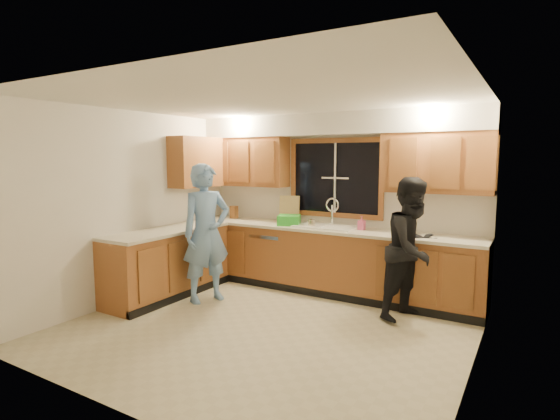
{
  "coord_description": "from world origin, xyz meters",
  "views": [
    {
      "loc": [
        2.52,
        -3.92,
        1.88
      ],
      "look_at": [
        -0.19,
        0.65,
        1.25
      ],
      "focal_mm": 28.0,
      "sensor_mm": 36.0,
      "label": 1
    }
  ],
  "objects_px": {
    "man": "(206,233)",
    "bowl": "(403,231)",
    "stove": "(136,272)",
    "dishwasher": "(274,256)",
    "soap_bottle": "(362,223)",
    "knife_block": "(234,212)",
    "dish_crate": "(289,220)",
    "woman": "(413,249)",
    "sink": "(326,231)"
  },
  "relations": [
    {
      "from": "man",
      "to": "knife_block",
      "type": "height_order",
      "value": "man"
    },
    {
      "from": "soap_bottle",
      "to": "bowl",
      "type": "distance_m",
      "value": 0.57
    },
    {
      "from": "man",
      "to": "dish_crate",
      "type": "bearing_deg",
      "value": -5.7
    },
    {
      "from": "man",
      "to": "dish_crate",
      "type": "distance_m",
      "value": 1.26
    },
    {
      "from": "sink",
      "to": "dishwasher",
      "type": "relative_size",
      "value": 1.05
    },
    {
      "from": "stove",
      "to": "bowl",
      "type": "xyz_separation_m",
      "value": [
        2.86,
        1.87,
        0.5
      ]
    },
    {
      "from": "bowl",
      "to": "knife_block",
      "type": "bearing_deg",
      "value": 178.95
    },
    {
      "from": "woman",
      "to": "soap_bottle",
      "type": "relative_size",
      "value": 8.95
    },
    {
      "from": "soap_bottle",
      "to": "bowl",
      "type": "relative_size",
      "value": 0.78
    },
    {
      "from": "woman",
      "to": "knife_block",
      "type": "relative_size",
      "value": 8.37
    },
    {
      "from": "sink",
      "to": "woman",
      "type": "relative_size",
      "value": 0.52
    },
    {
      "from": "knife_block",
      "to": "soap_bottle",
      "type": "distance_m",
      "value": 2.17
    },
    {
      "from": "man",
      "to": "woman",
      "type": "xyz_separation_m",
      "value": [
        2.5,
        0.72,
        -0.07
      ]
    },
    {
      "from": "man",
      "to": "dish_crate",
      "type": "height_order",
      "value": "man"
    },
    {
      "from": "sink",
      "to": "knife_block",
      "type": "xyz_separation_m",
      "value": [
        -1.68,
        0.1,
        0.15
      ]
    },
    {
      "from": "soap_bottle",
      "to": "dishwasher",
      "type": "bearing_deg",
      "value": -177.1
    },
    {
      "from": "dish_crate",
      "to": "dishwasher",
      "type": "bearing_deg",
      "value": 167.78
    },
    {
      "from": "man",
      "to": "sink",
      "type": "bearing_deg",
      "value": -21.15
    },
    {
      "from": "man",
      "to": "dish_crate",
      "type": "relative_size",
      "value": 5.86
    },
    {
      "from": "dishwasher",
      "to": "bowl",
      "type": "xyz_separation_m",
      "value": [
        1.91,
        0.06,
        0.54
      ]
    },
    {
      "from": "man",
      "to": "bowl",
      "type": "distance_m",
      "value": 2.56
    },
    {
      "from": "woman",
      "to": "bowl",
      "type": "bearing_deg",
      "value": 50.91
    },
    {
      "from": "stove",
      "to": "bowl",
      "type": "relative_size",
      "value": 3.75
    },
    {
      "from": "dishwasher",
      "to": "dish_crate",
      "type": "bearing_deg",
      "value": -12.22
    },
    {
      "from": "sink",
      "to": "knife_block",
      "type": "relative_size",
      "value": 4.31
    },
    {
      "from": "stove",
      "to": "bowl",
      "type": "height_order",
      "value": "bowl"
    },
    {
      "from": "man",
      "to": "bowl",
      "type": "bearing_deg",
      "value": -37.14
    },
    {
      "from": "stove",
      "to": "woman",
      "type": "relative_size",
      "value": 0.54
    },
    {
      "from": "knife_block",
      "to": "dish_crate",
      "type": "distance_m",
      "value": 1.13
    },
    {
      "from": "woman",
      "to": "knife_block",
      "type": "xyz_separation_m",
      "value": [
        -2.98,
        0.54,
        0.19
      ]
    },
    {
      "from": "stove",
      "to": "knife_block",
      "type": "relative_size",
      "value": 4.51
    },
    {
      "from": "dish_crate",
      "to": "bowl",
      "type": "height_order",
      "value": "dish_crate"
    },
    {
      "from": "dish_crate",
      "to": "man",
      "type": "bearing_deg",
      "value": -120.23
    },
    {
      "from": "dishwasher",
      "to": "dish_crate",
      "type": "distance_m",
      "value": 0.65
    },
    {
      "from": "soap_bottle",
      "to": "knife_block",
      "type": "bearing_deg",
      "value": 178.78
    },
    {
      "from": "stove",
      "to": "dish_crate",
      "type": "relative_size",
      "value": 2.91
    },
    {
      "from": "stove",
      "to": "dish_crate",
      "type": "xyz_separation_m",
      "value": [
        1.24,
        1.75,
        0.54
      ]
    },
    {
      "from": "woman",
      "to": "soap_bottle",
      "type": "height_order",
      "value": "woman"
    },
    {
      "from": "stove",
      "to": "soap_bottle",
      "type": "height_order",
      "value": "soap_bottle"
    },
    {
      "from": "stove",
      "to": "soap_bottle",
      "type": "distance_m",
      "value": 3.02
    },
    {
      "from": "stove",
      "to": "dish_crate",
      "type": "bearing_deg",
      "value": 54.6
    },
    {
      "from": "stove",
      "to": "dishwasher",
      "type": "bearing_deg",
      "value": 62.31
    },
    {
      "from": "dishwasher",
      "to": "woman",
      "type": "xyz_separation_m",
      "value": [
        2.16,
        -0.43,
        0.42
      ]
    },
    {
      "from": "dishwasher",
      "to": "soap_bottle",
      "type": "distance_m",
      "value": 1.48
    },
    {
      "from": "dishwasher",
      "to": "man",
      "type": "relative_size",
      "value": 0.45
    },
    {
      "from": "stove",
      "to": "knife_block",
      "type": "distance_m",
      "value": 2.01
    },
    {
      "from": "man",
      "to": "bowl",
      "type": "height_order",
      "value": "man"
    },
    {
      "from": "soap_bottle",
      "to": "bowl",
      "type": "bearing_deg",
      "value": -0.4
    },
    {
      "from": "knife_block",
      "to": "bowl",
      "type": "distance_m",
      "value": 2.74
    },
    {
      "from": "man",
      "to": "bowl",
      "type": "xyz_separation_m",
      "value": [
        2.25,
        1.21,
        0.04
      ]
    }
  ]
}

